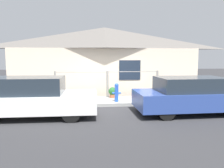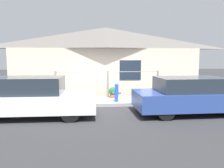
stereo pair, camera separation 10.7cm
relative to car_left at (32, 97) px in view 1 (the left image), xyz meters
The scene contains 8 objects.
ground_plane 3.12m from the car_left, 25.41° to the left, with size 60.00×60.00×0.00m, color #2D2D30.
sidewalk 3.52m from the car_left, 37.66° to the left, with size 24.00×1.63×0.14m.
house 5.84m from the car_left, 59.43° to the left, with size 10.12×2.23×3.63m.
fence 3.92m from the car_left, 45.40° to the left, with size 4.90×0.10×1.24m.
car_left is the anchor object (origin of this frame).
car_right 5.62m from the car_left, ahead, with size 4.28×1.81×1.30m.
fire_hydrant 3.47m from the car_left, 28.65° to the left, with size 0.38×0.17×0.79m.
potted_plant_near_hydrant 3.97m from the car_left, 41.22° to the left, with size 0.38×0.38×0.49m.
Camera 1 is at (-0.79, -8.67, 1.98)m, focal length 35.00 mm.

